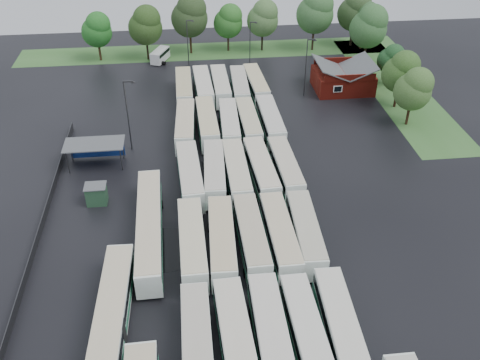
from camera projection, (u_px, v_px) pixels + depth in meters
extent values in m
plane|color=black|center=(234.00, 260.00, 59.31)|extent=(160.00, 160.00, 0.00)
cube|color=maroon|center=(343.00, 81.00, 95.80)|extent=(10.00, 8.00, 3.40)
cube|color=#4C4F51|center=(330.00, 67.00, 94.11)|extent=(5.07, 8.60, 2.19)
cube|color=#4C4F51|center=(358.00, 66.00, 94.58)|extent=(5.07, 8.60, 2.19)
cube|color=maroon|center=(350.00, 78.00, 91.28)|extent=(9.00, 0.20, 1.20)
cube|color=silver|center=(338.00, 89.00, 92.11)|extent=(1.60, 0.12, 1.20)
cylinder|color=#2D2D30|center=(68.00, 163.00, 72.90)|extent=(0.16, 0.16, 3.40)
cylinder|color=#2D2D30|center=(121.00, 160.00, 73.56)|extent=(0.16, 0.16, 3.40)
cylinder|color=#2D2D30|center=(71.00, 151.00, 75.53)|extent=(0.16, 0.16, 3.40)
cylinder|color=#2D2D30|center=(123.00, 148.00, 76.20)|extent=(0.16, 0.16, 3.40)
cube|color=#4C4F51|center=(94.00, 144.00, 73.54)|extent=(8.20, 4.20, 0.15)
cube|color=navy|center=(97.00, 149.00, 76.17)|extent=(7.60, 0.08, 2.60)
cube|color=#22452B|center=(97.00, 195.00, 67.48)|extent=(2.50, 2.00, 2.50)
cube|color=#4C4F51|center=(95.00, 186.00, 66.75)|extent=(2.70, 2.20, 0.12)
cube|color=#38682C|center=(212.00, 51.00, 112.83)|extent=(80.00, 10.00, 0.01)
cube|color=#38682C|center=(395.00, 87.00, 97.67)|extent=(10.00, 50.00, 0.01)
cube|color=#2D2D30|center=(42.00, 225.00, 63.51)|extent=(0.10, 50.00, 1.20)
cube|color=silver|center=(197.00, 345.00, 47.38)|extent=(2.65, 12.52, 2.87)
cube|color=black|center=(197.00, 341.00, 47.06)|extent=(2.71, 12.02, 0.92)
cube|color=#25865A|center=(197.00, 349.00, 47.73)|extent=(2.70, 12.27, 0.63)
cube|color=#B6AC9A|center=(196.00, 334.00, 46.55)|extent=(2.55, 12.14, 0.13)
cylinder|color=black|center=(196.00, 321.00, 51.48)|extent=(2.66, 1.00, 1.00)
cube|color=silver|center=(236.00, 341.00, 47.69)|extent=(3.19, 12.99, 2.95)
cube|color=black|center=(236.00, 336.00, 47.35)|extent=(3.24, 12.48, 0.95)
cube|color=#28865C|center=(236.00, 345.00, 48.05)|extent=(3.23, 12.73, 0.65)
cube|color=beige|center=(236.00, 329.00, 46.83)|extent=(3.07, 12.60, 0.13)
cylinder|color=black|center=(231.00, 317.00, 51.91)|extent=(2.74, 1.03, 1.03)
cube|color=silver|center=(271.00, 337.00, 48.03)|extent=(2.82, 13.11, 3.00)
cube|color=black|center=(271.00, 332.00, 47.69)|extent=(2.88, 12.59, 0.96)
cube|color=#1D8151|center=(271.00, 341.00, 48.40)|extent=(2.87, 12.85, 0.66)
cube|color=beige|center=(272.00, 325.00, 47.16)|extent=(2.71, 12.72, 0.13)
cylinder|color=black|center=(264.00, 313.00, 52.32)|extent=(2.78, 1.05, 1.05)
cube|color=silver|center=(307.00, 335.00, 48.30)|extent=(2.83, 12.70, 2.90)
cube|color=black|center=(307.00, 330.00, 47.97)|extent=(2.89, 12.20, 0.93)
cube|color=#188752|center=(306.00, 339.00, 48.65)|extent=(2.88, 12.45, 0.64)
cube|color=beige|center=(308.00, 323.00, 47.45)|extent=(2.72, 12.32, 0.13)
cylinder|color=black|center=(297.00, 312.00, 52.45)|extent=(2.69, 1.01, 1.01)
cube|color=silver|center=(340.00, 328.00, 48.93)|extent=(3.14, 12.89, 2.93)
cube|color=black|center=(341.00, 323.00, 48.60)|extent=(3.19, 12.38, 0.94)
cube|color=#1C7B57|center=(339.00, 332.00, 49.29)|extent=(3.18, 12.63, 0.65)
cube|color=beige|center=(342.00, 316.00, 48.08)|extent=(3.02, 12.50, 0.13)
cylinder|color=black|center=(328.00, 305.00, 53.12)|extent=(2.72, 1.02, 1.02)
cube|color=silver|center=(192.00, 244.00, 58.59)|extent=(2.89, 13.02, 2.98)
cube|color=black|center=(192.00, 239.00, 58.26)|extent=(2.95, 12.51, 0.95)
cube|color=#238355|center=(193.00, 248.00, 58.96)|extent=(2.94, 12.77, 0.65)
cube|color=beige|center=(192.00, 233.00, 57.73)|extent=(2.78, 12.63, 0.13)
cylinder|color=black|center=(195.00, 280.00, 56.00)|extent=(2.76, 1.04, 1.04)
cylinder|color=black|center=(192.00, 230.00, 62.84)|extent=(2.76, 1.04, 1.04)
cube|color=silver|center=(222.00, 241.00, 58.91)|extent=(3.20, 13.06, 2.97)
cube|color=black|center=(222.00, 237.00, 58.58)|extent=(3.25, 12.55, 0.95)
cube|color=#2E805A|center=(222.00, 246.00, 59.27)|extent=(3.24, 12.81, 0.65)
cube|color=#C6B389|center=(222.00, 230.00, 58.05)|extent=(3.08, 12.67, 0.13)
cylinder|color=black|center=(225.00, 278.00, 56.32)|extent=(2.76, 1.04, 1.04)
cylinder|color=black|center=(219.00, 228.00, 63.16)|extent=(2.76, 1.04, 1.04)
cube|color=silver|center=(251.00, 237.00, 59.54)|extent=(2.88, 12.76, 2.91)
cube|color=black|center=(251.00, 233.00, 59.21)|extent=(2.93, 12.25, 0.93)
cube|color=#237754|center=(251.00, 242.00, 59.90)|extent=(2.93, 12.51, 0.64)
cube|color=#B5A88A|center=(252.00, 227.00, 58.70)|extent=(2.76, 12.38, 0.13)
cylinder|color=black|center=(256.00, 272.00, 57.01)|extent=(2.70, 1.02, 1.02)
cylinder|color=black|center=(247.00, 225.00, 63.71)|extent=(2.70, 1.02, 1.02)
cube|color=silver|center=(280.00, 236.00, 59.68)|extent=(2.83, 12.87, 2.94)
cube|color=black|center=(280.00, 232.00, 59.35)|extent=(2.88, 12.35, 0.94)
cube|color=#22865F|center=(280.00, 240.00, 60.04)|extent=(2.88, 12.61, 0.65)
cube|color=#C5B692|center=(281.00, 225.00, 58.83)|extent=(2.72, 12.48, 0.13)
cylinder|color=black|center=(286.00, 271.00, 57.12)|extent=(2.73, 1.03, 1.03)
cylinder|color=black|center=(274.00, 223.00, 63.88)|extent=(2.73, 1.03, 1.03)
cube|color=silver|center=(305.00, 233.00, 60.15)|extent=(3.16, 12.72, 2.89)
cube|color=black|center=(306.00, 229.00, 59.83)|extent=(3.20, 12.22, 0.93)
cube|color=#2A875D|center=(305.00, 237.00, 60.51)|extent=(3.20, 12.47, 0.64)
cube|color=#B4AD95|center=(306.00, 223.00, 59.31)|extent=(3.04, 12.33, 0.13)
cylinder|color=black|center=(313.00, 267.00, 57.64)|extent=(2.68, 1.01, 1.01)
cylinder|color=black|center=(298.00, 221.00, 64.29)|extent=(2.68, 1.01, 1.01)
cube|color=silver|center=(190.00, 176.00, 69.75)|extent=(3.33, 13.19, 3.00)
cube|color=black|center=(190.00, 172.00, 69.41)|extent=(3.37, 12.67, 0.96)
cube|color=#197752|center=(190.00, 180.00, 70.12)|extent=(3.38, 12.93, 0.66)
cube|color=beige|center=(189.00, 166.00, 68.88)|extent=(3.21, 12.79, 0.13)
cylinder|color=black|center=(192.00, 204.00, 67.14)|extent=(2.78, 1.05, 1.05)
cylinder|color=black|center=(189.00, 168.00, 74.03)|extent=(2.78, 1.05, 1.05)
cube|color=silver|center=(214.00, 173.00, 70.43)|extent=(3.23, 12.73, 2.89)
cube|color=black|center=(214.00, 169.00, 70.11)|extent=(3.27, 12.23, 0.93)
cube|color=#338660|center=(215.00, 177.00, 70.79)|extent=(3.28, 12.48, 0.64)
cube|color=#BEB5A5|center=(214.00, 163.00, 69.59)|extent=(3.11, 12.34, 0.13)
cylinder|color=black|center=(217.00, 199.00, 67.92)|extent=(2.68, 1.01, 1.01)
cylinder|color=black|center=(213.00, 166.00, 74.56)|extent=(2.68, 1.01, 1.01)
cube|color=silver|center=(237.00, 173.00, 70.33)|extent=(2.78, 12.93, 2.96)
cube|color=black|center=(237.00, 169.00, 70.00)|extent=(2.84, 12.41, 0.95)
cube|color=#217452|center=(237.00, 177.00, 70.69)|extent=(2.83, 12.67, 0.65)
cube|color=beige|center=(237.00, 163.00, 69.47)|extent=(2.67, 12.54, 0.13)
cylinder|color=black|center=(240.00, 200.00, 67.76)|extent=(2.74, 1.03, 1.03)
cylinder|color=black|center=(233.00, 166.00, 74.56)|extent=(2.74, 1.03, 1.03)
cube|color=silver|center=(261.00, 170.00, 70.86)|extent=(3.35, 13.00, 2.95)
cube|color=black|center=(261.00, 166.00, 70.53)|extent=(3.39, 12.49, 0.94)
cube|color=#307453|center=(261.00, 174.00, 71.22)|extent=(3.39, 12.75, 0.65)
cube|color=beige|center=(261.00, 160.00, 70.00)|extent=(3.22, 12.61, 0.13)
cylinder|color=black|center=(266.00, 197.00, 68.29)|extent=(2.74, 1.03, 1.03)
cylinder|color=black|center=(257.00, 163.00, 75.08)|extent=(2.74, 1.03, 1.03)
cube|color=silver|center=(285.00, 168.00, 71.34)|extent=(2.97, 12.56, 2.86)
cube|color=black|center=(286.00, 165.00, 71.02)|extent=(3.02, 12.06, 0.92)
cube|color=#1A7C52|center=(285.00, 172.00, 71.69)|extent=(3.02, 12.31, 0.63)
cube|color=#BFB49C|center=(286.00, 159.00, 70.51)|extent=(2.86, 12.18, 0.12)
cylinder|color=black|center=(290.00, 194.00, 68.85)|extent=(2.65, 1.00, 1.00)
cylinder|color=black|center=(280.00, 162.00, 75.43)|extent=(2.65, 1.00, 1.00)
cube|color=silver|center=(185.00, 126.00, 81.05)|extent=(3.31, 13.03, 2.96)
cube|color=black|center=(185.00, 123.00, 80.72)|extent=(3.35, 12.52, 0.95)
cube|color=#177549|center=(186.00, 130.00, 81.41)|extent=(3.36, 12.78, 0.65)
cube|color=#C8B694|center=(185.00, 117.00, 80.19)|extent=(3.19, 12.64, 0.13)
cylinder|color=black|center=(187.00, 148.00, 78.48)|extent=(2.74, 1.03, 1.03)
cylinder|color=black|center=(185.00, 122.00, 85.28)|extent=(2.74, 1.03, 1.03)
cube|color=silver|center=(207.00, 123.00, 81.69)|extent=(2.96, 13.09, 2.99)
cube|color=black|center=(207.00, 120.00, 81.36)|extent=(3.02, 12.57, 0.96)
cube|color=#17784D|center=(207.00, 127.00, 82.06)|extent=(3.01, 12.83, 0.66)
cube|color=#C7B98B|center=(207.00, 114.00, 80.83)|extent=(2.84, 12.69, 0.13)
cylinder|color=black|center=(209.00, 146.00, 79.10)|extent=(2.77, 1.04, 1.04)
cylinder|color=black|center=(206.00, 120.00, 85.97)|extent=(2.77, 1.04, 1.04)
cube|color=silver|center=(229.00, 125.00, 81.56)|extent=(3.04, 12.65, 2.88)
cube|color=black|center=(229.00, 121.00, 81.23)|extent=(3.08, 12.15, 0.92)
cube|color=#228059|center=(229.00, 128.00, 81.91)|extent=(3.08, 12.40, 0.63)
cube|color=beige|center=(229.00, 116.00, 80.72)|extent=(2.92, 12.27, 0.13)
cylinder|color=black|center=(232.00, 146.00, 79.05)|extent=(2.67, 1.01, 1.01)
cylinder|color=black|center=(227.00, 121.00, 85.67)|extent=(2.67, 1.01, 1.01)
cube|color=silver|center=(249.00, 123.00, 81.99)|extent=(2.81, 12.51, 2.86)
cube|color=black|center=(249.00, 120.00, 81.67)|extent=(2.86, 12.01, 0.91)
cube|color=#1D8055|center=(248.00, 127.00, 82.34)|extent=(2.85, 12.26, 0.63)
cube|color=#C1B690|center=(249.00, 114.00, 81.16)|extent=(2.70, 12.13, 0.12)
cylinder|color=black|center=(252.00, 144.00, 79.50)|extent=(2.65, 1.00, 1.00)
cylinder|color=black|center=(245.00, 119.00, 86.07)|extent=(2.65, 1.00, 1.00)
cube|color=silver|center=(270.00, 121.00, 82.30)|extent=(2.82, 12.93, 2.96)
cube|color=black|center=(270.00, 118.00, 81.97)|extent=(2.87, 12.42, 0.95)
cube|color=#22794F|center=(270.00, 125.00, 82.66)|extent=(2.87, 12.67, 0.65)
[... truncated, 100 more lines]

